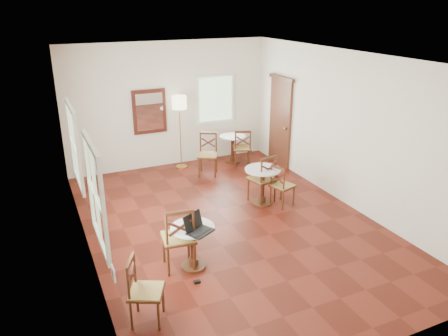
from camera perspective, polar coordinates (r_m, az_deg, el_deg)
name	(u,v)px	position (r m, az deg, el deg)	size (l,w,h in m)	color
ground	(231,224)	(8.08, 0.89, -7.33)	(7.00, 7.00, 0.00)	#56190E
room_shell	(221,121)	(7.59, -0.33, 6.14)	(5.02, 7.02, 3.01)	silver
cafe_table_near	(193,242)	(6.68, -4.08, -9.70)	(0.66, 0.66, 0.70)	#4A2512
cafe_table_mid	(262,182)	(8.70, 5.05, -1.86)	(0.71, 0.71, 0.76)	#4A2512
cafe_table_back	(233,146)	(10.98, 1.14, 2.92)	(0.65, 0.65, 0.69)	#4A2512
chair_near_a	(178,238)	(6.64, -5.98, -9.07)	(0.54, 0.54, 1.05)	#4A2512
chair_near_b	(144,291)	(5.74, -10.39, -15.55)	(0.56, 0.56, 0.90)	#4A2512
chair_mid_a	(263,179)	(8.77, 5.10, -1.41)	(0.56, 0.56, 1.01)	#4A2512
chair_mid_b	(282,186)	(8.68, 7.58, -2.29)	(0.50, 0.50, 0.86)	#4A2512
chair_back_a	(242,148)	(10.70, 2.40, 2.66)	(0.57, 0.57, 0.95)	#4A2512
chair_back_b	(208,154)	(10.17, -2.14, 1.79)	(0.62, 0.62, 0.99)	#4A2512
floor_lamp	(179,107)	(10.36, -5.87, 7.91)	(0.35, 0.35, 1.78)	#BF8C3F
laptop	(197,227)	(6.39, -3.54, -7.77)	(0.47, 0.45, 0.26)	black
mouse	(190,225)	(6.56, -4.48, -7.42)	(0.10, 0.06, 0.04)	black
navy_mug	(192,224)	(6.53, -4.18, -7.35)	(0.10, 0.07, 0.08)	black
water_glass	(187,227)	(6.45, -4.81, -7.67)	(0.06, 0.06, 0.10)	white
power_adapter	(197,282)	(6.56, -3.56, -14.65)	(0.09, 0.06, 0.04)	black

